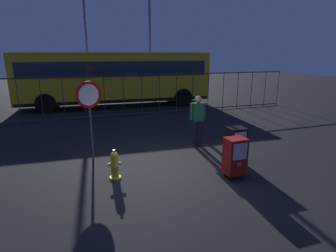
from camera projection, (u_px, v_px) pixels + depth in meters
name	position (u px, v px, depth m)	size (l,w,h in m)	color
ground_plane	(172.00, 172.00, 7.11)	(60.00, 60.00, 0.00)	black
fire_hydrant	(115.00, 165.00, 6.63)	(0.33, 0.32, 0.75)	yellow
newspaper_box_primary	(236.00, 143.00, 7.54)	(0.48, 0.42, 1.02)	black
newspaper_box_secondary	(235.00, 156.00, 6.63)	(0.48, 0.42, 1.02)	black
stop_sign	(89.00, 104.00, 7.71)	(0.71, 0.31, 2.23)	#4C4F54
pedestrian	(198.00, 118.00, 8.83)	(0.55, 0.22, 1.67)	black
fence_barrier	(124.00, 95.00, 13.05)	(18.03, 0.04, 2.00)	#2D2D33
bus_near	(116.00, 76.00, 15.65)	(10.63, 3.28, 3.00)	gold
street_light_near_left	(150.00, 26.00, 17.44)	(0.32, 0.32, 8.15)	#4C4F54
street_light_near_right	(86.00, 31.00, 18.16)	(0.32, 0.32, 7.57)	#4C4F54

